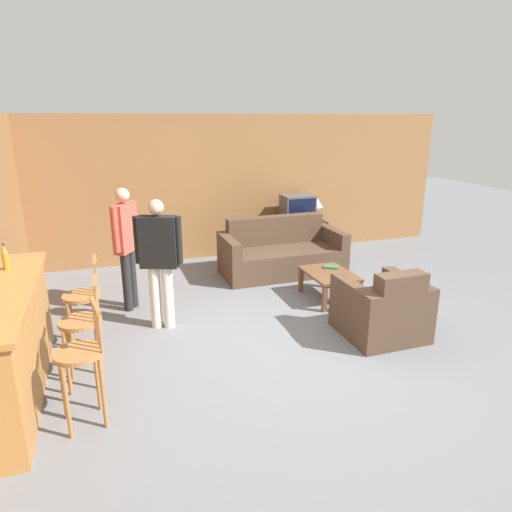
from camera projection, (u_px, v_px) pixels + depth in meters
The scene contains 16 objects.
ground_plane at pixel (292, 343), 5.35m from camera, with size 24.00×24.00×0.00m, color slate.
wall_back at pixel (213, 188), 8.35m from camera, with size 9.40×0.08×2.60m.
bar_counter at pixel (10, 343), 4.22m from camera, with size 0.55×2.33×1.08m.
bar_chair_near at pixel (81, 361), 3.80m from camera, with size 0.47×0.47×1.09m.
bar_chair_mid at pixel (83, 329), 4.37m from camera, with size 0.42×0.42×1.09m.
bar_chair_far at pixel (84, 303), 5.00m from camera, with size 0.41×0.41×1.09m.
couch_far at pixel (281, 254), 7.71m from camera, with size 2.02×0.95×0.92m.
armchair_near at pixel (382, 311), 5.46m from camera, with size 0.90×0.90×0.89m.
coffee_table at pixel (329, 277), 6.56m from camera, with size 0.62×0.85×0.41m.
tv_unit at pixel (297, 238), 8.74m from camera, with size 1.05×0.52×0.64m.
tv at pixel (298, 208), 8.56m from camera, with size 0.60×0.42×0.51m.
bottle at pixel (5, 258), 4.55m from camera, with size 0.07×0.07×0.27m.
book_on_table at pixel (331, 267), 6.73m from camera, with size 0.24×0.22×0.03m.
table_lamp at pixel (316, 202), 8.65m from camera, with size 0.27×0.27×0.47m.
person_by_window at pixel (126, 242), 6.06m from camera, with size 0.35×0.43×1.67m.
person_by_counter at pixel (159, 258), 5.52m from camera, with size 0.55×0.33×1.62m.
Camera 1 is at (-1.97, -4.41, 2.55)m, focal length 32.00 mm.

